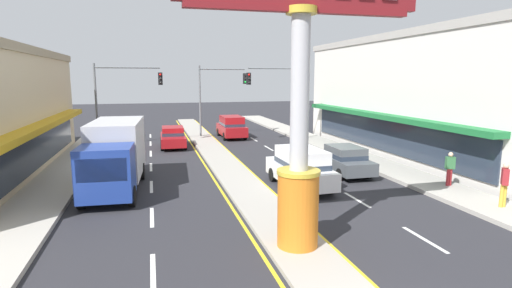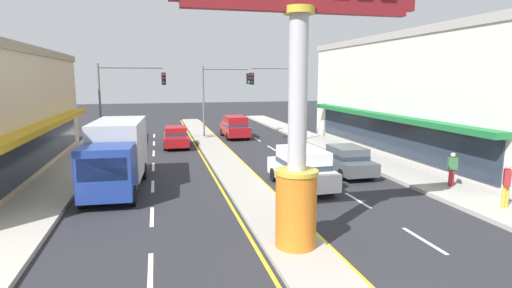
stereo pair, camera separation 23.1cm
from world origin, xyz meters
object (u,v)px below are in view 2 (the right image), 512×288
at_px(district_sign, 298,107).
at_px(traffic_light_left_side, 125,90).
at_px(sedan_mid_left_lane, 346,160).
at_px(suv_kerb_right, 302,168).
at_px(suv_near_left_lane, 235,127).
at_px(traffic_light_median_far, 221,89).
at_px(pedestrian_near_kerb, 452,167).
at_px(storefront_right, 439,96).
at_px(pedestrian_far_side, 507,183).
at_px(box_truck_near_right_lane, 117,153).
at_px(traffic_light_right_side, 286,89).
at_px(sedan_far_left_oncoming, 176,137).

relative_size(district_sign, traffic_light_left_side, 1.35).
relative_size(sedan_mid_left_lane, suv_kerb_right, 0.93).
xyz_separation_m(traffic_light_left_side, suv_near_left_lane, (8.78, 2.62, -3.26)).
height_order(traffic_light_median_far, pedestrian_near_kerb, traffic_light_median_far).
bearing_deg(traffic_light_median_far, storefront_right, -42.54).
bearing_deg(traffic_light_left_side, pedestrian_far_side, -51.68).
height_order(district_sign, traffic_light_left_side, district_sign).
bearing_deg(traffic_light_median_far, suv_kerb_right, -86.48).
bearing_deg(sedan_mid_left_lane, traffic_light_left_side, 135.39).
bearing_deg(district_sign, sedan_mid_left_lane, 55.41).
height_order(district_sign, storefront_right, district_sign).
bearing_deg(suv_kerb_right, sedan_mid_left_lane, 31.65).
bearing_deg(pedestrian_far_side, traffic_light_median_far, 108.19).
relative_size(storefront_right, pedestrian_near_kerb, 14.61).
relative_size(storefront_right, pedestrian_far_side, 13.26).
relative_size(district_sign, traffic_light_median_far, 1.35).
bearing_deg(box_truck_near_right_lane, district_sign, -55.78).
bearing_deg(pedestrian_far_side, storefront_right, 63.84).
bearing_deg(suv_near_left_lane, storefront_right, -42.87).
height_order(traffic_light_median_far, pedestrian_far_side, traffic_light_median_far).
distance_m(district_sign, traffic_light_median_far, 23.99).
bearing_deg(box_truck_near_right_lane, suv_kerb_right, -13.49).
height_order(traffic_light_right_side, sedan_far_left_oncoming, traffic_light_right_side).
distance_m(traffic_light_left_side, sedan_mid_left_lane, 17.31).
xyz_separation_m(storefront_right, sedan_far_left_oncoming, (-16.92, 7.32, -3.19)).
bearing_deg(district_sign, sedan_far_left_oncoming, 97.57).
height_order(traffic_light_left_side, suv_near_left_lane, traffic_light_left_side).
relative_size(storefront_right, sedan_mid_left_lane, 5.35).
xyz_separation_m(suv_near_left_lane, sedan_far_left_oncoming, (-5.19, -3.57, -0.20)).
xyz_separation_m(traffic_light_left_side, box_truck_near_right_lane, (0.38, -11.93, -2.55)).
relative_size(storefront_right, traffic_light_right_side, 3.74).
bearing_deg(traffic_light_right_side, suv_kerb_right, -105.03).
bearing_deg(storefront_right, traffic_light_right_side, 136.75).
bearing_deg(suv_near_left_lane, traffic_light_median_far, 141.30).
relative_size(traffic_light_right_side, suv_kerb_right, 1.33).
distance_m(box_truck_near_right_lane, suv_kerb_right, 8.67).
relative_size(traffic_light_median_far, sedan_mid_left_lane, 1.43).
height_order(traffic_light_left_side, traffic_light_median_far, same).
xyz_separation_m(box_truck_near_right_lane, sedan_mid_left_lane, (11.70, 0.02, -0.91)).
height_order(storefront_right, pedestrian_near_kerb, storefront_right).
relative_size(box_truck_near_right_lane, sedan_mid_left_lane, 1.62).
relative_size(storefront_right, suv_near_left_lane, 5.02).
bearing_deg(suv_near_left_lane, traffic_light_right_side, -41.98).
xyz_separation_m(district_sign, storefront_right, (14.33, 12.19, -0.35)).
xyz_separation_m(storefront_right, traffic_light_median_far, (-12.80, 11.75, 0.21)).
height_order(sedan_mid_left_lane, pedestrian_near_kerb, pedestrian_near_kerb).
bearing_deg(sedan_far_left_oncoming, traffic_light_median_far, 47.02).
height_order(traffic_light_left_side, sedan_mid_left_lane, traffic_light_left_side).
xyz_separation_m(traffic_light_right_side, box_truck_near_right_lane, (-11.98, -11.33, -2.55)).
bearing_deg(box_truck_near_right_lane, storefront_right, 10.31).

